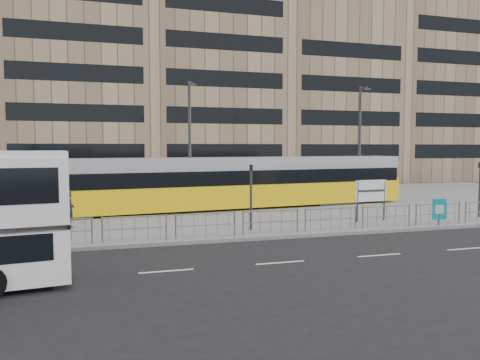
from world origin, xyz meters
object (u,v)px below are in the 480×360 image
object	(u,v)px
pedestrian	(70,210)
traffic_light_west	(251,188)
station_sign	(371,193)
traffic_light_east	(480,182)
lamp_post_west	(190,141)
ad_panel	(439,210)
lamp_post_east	(360,140)
tram	(208,184)

from	to	relation	value
pedestrian	traffic_light_west	distance (m)	8.84
station_sign	traffic_light_east	size ratio (longest dim) A/B	0.71
traffic_light_east	pedestrian	bearing A→B (deg)	177.71
station_sign	lamp_post_west	xyz separation A→B (m)	(-8.58, 6.01, 2.76)
traffic_light_west	lamp_post_west	xyz separation A→B (m)	(-1.68, 6.70, 2.31)
ad_panel	pedestrian	xyz separation A→B (m)	(-17.80, 4.28, 0.13)
station_sign	traffic_light_west	size ratio (longest dim) A/B	0.71
traffic_light_east	lamp_post_west	bearing A→B (deg)	161.64
traffic_light_west	lamp_post_east	bearing A→B (deg)	50.17
station_sign	traffic_light_west	distance (m)	6.95
pedestrian	traffic_light_west	xyz separation A→B (m)	(8.29, -2.88, 1.07)
ad_panel	traffic_light_west	distance (m)	9.69
tram	pedestrian	xyz separation A→B (m)	(-7.88, -4.68, -0.74)
pedestrian	lamp_post_west	bearing A→B (deg)	-55.71
ad_panel	lamp_post_east	bearing A→B (deg)	97.34
lamp_post_west	lamp_post_east	size ratio (longest dim) A/B	0.96
tram	pedestrian	distance (m)	9.19
station_sign	ad_panel	bearing A→B (deg)	-43.28
traffic_light_west	traffic_light_east	distance (m)	13.56
station_sign	pedestrian	distance (m)	15.36
tram	traffic_light_west	distance (m)	7.58
pedestrian	traffic_light_east	xyz separation A→B (m)	(21.85, -2.63, 1.07)
tram	traffic_light_west	world-z (taller)	tram
tram	station_sign	bearing A→B (deg)	-49.18
pedestrian	traffic_light_east	world-z (taller)	traffic_light_east
lamp_post_west	ad_panel	bearing A→B (deg)	-35.91
station_sign	traffic_light_east	world-z (taller)	traffic_light_east
lamp_post_west	lamp_post_east	distance (m)	12.47
station_sign	pedestrian	bearing A→B (deg)	167.19
tram	pedestrian	world-z (taller)	tram
ad_panel	lamp_post_west	world-z (taller)	lamp_post_west
tram	pedestrian	size ratio (longest dim) A/B	15.42
traffic_light_east	traffic_light_west	bearing A→B (deg)	-174.36
ad_panel	traffic_light_east	xyz separation A→B (m)	(4.05, 1.66, 1.20)
lamp_post_west	lamp_post_east	xyz separation A→B (m)	(12.38, 1.54, 0.18)
tram	traffic_light_west	bearing A→B (deg)	-92.86
pedestrian	traffic_light_east	distance (m)	22.03
ad_panel	lamp_post_west	distance (m)	14.26
traffic_light_east	lamp_post_west	xyz separation A→B (m)	(-15.24, 6.45, 2.31)
tram	ad_panel	size ratio (longest dim) A/B	21.04
lamp_post_east	pedestrian	bearing A→B (deg)	-164.23
traffic_light_west	lamp_post_east	world-z (taller)	lamp_post_east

